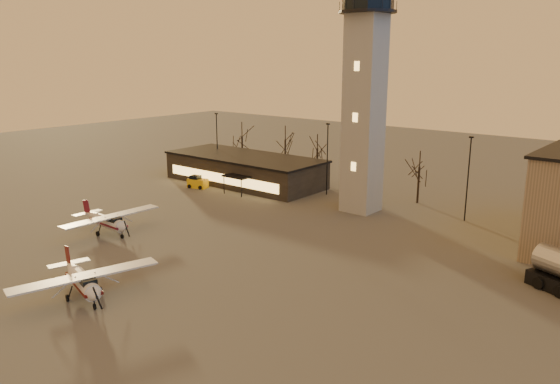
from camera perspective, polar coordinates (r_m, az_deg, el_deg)
name	(u,v)px	position (r m, az deg, el deg)	size (l,w,h in m)	color
ground	(179,284)	(48.59, -10.53, -9.41)	(220.00, 220.00, 0.00)	#484643
control_tower	(365,80)	(67.84, 8.89, 11.48)	(6.80, 6.80, 32.60)	#97968F
terminal	(245,169)	(84.39, -3.72, 2.38)	(25.40, 12.20, 4.30)	black
light_poles	(369,168)	(69.75, 9.33, 2.48)	(58.50, 12.25, 10.14)	black
tree_row	(316,145)	(83.99, 3.76, 4.95)	(37.20, 9.20, 8.80)	black
cessna_front	(85,286)	(47.26, -19.71, -9.26)	(9.38, 11.65, 3.23)	silver
cessna_rear	(110,225)	(63.01, -17.35, -3.28)	(9.11, 11.52, 3.18)	silver
service_cart	(197,183)	(82.38, -8.63, 0.92)	(3.17, 2.39, 1.83)	#F1B20E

